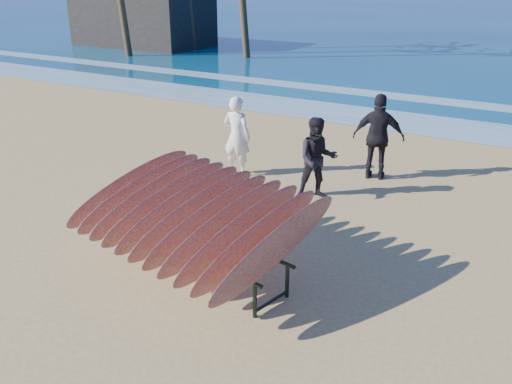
% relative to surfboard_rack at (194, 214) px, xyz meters
% --- Properties ---
extents(ground, '(120.00, 120.00, 0.00)m').
position_rel_surfboard_rack_xyz_m(ground, '(0.38, 0.29, -0.90)').
color(ground, tan).
rests_on(ground, ground).
extents(foam_near, '(160.00, 160.00, 0.00)m').
position_rel_surfboard_rack_xyz_m(foam_near, '(0.38, 10.29, -0.89)').
color(foam_near, white).
rests_on(foam_near, ground).
extents(foam_far, '(160.00, 160.00, 0.00)m').
position_rel_surfboard_rack_xyz_m(foam_far, '(0.38, 13.79, -0.89)').
color(foam_far, white).
rests_on(foam_far, ground).
extents(surfboard_rack, '(3.59, 3.07, 1.46)m').
position_rel_surfboard_rack_xyz_m(surfboard_rack, '(0.00, 0.00, 0.00)').
color(surfboard_rack, black).
rests_on(surfboard_rack, ground).
extents(person_white, '(0.66, 0.46, 1.74)m').
position_rel_surfboard_rack_xyz_m(person_white, '(-1.77, 3.82, -0.03)').
color(person_white, white).
rests_on(person_white, ground).
extents(person_dark_a, '(1.00, 0.95, 1.62)m').
position_rel_surfboard_rack_xyz_m(person_dark_a, '(0.31, 3.47, -0.09)').
color(person_dark_a, black).
rests_on(person_dark_a, ground).
extents(person_dark_b, '(1.15, 0.69, 1.84)m').
position_rel_surfboard_rack_xyz_m(person_dark_b, '(0.93, 5.17, 0.02)').
color(person_dark_b, black).
rests_on(person_dark_b, ground).
extents(building, '(8.10, 4.50, 3.60)m').
position_rel_surfboard_rack_xyz_m(building, '(-19.70, 20.57, 0.90)').
color(building, '#2D2823').
rests_on(building, ground).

